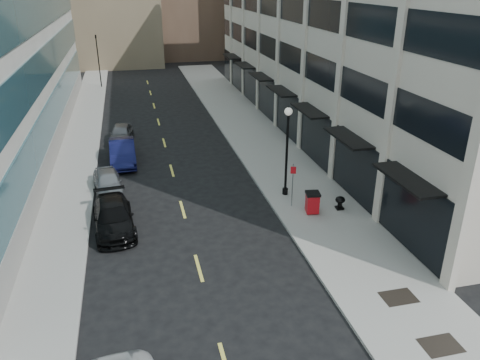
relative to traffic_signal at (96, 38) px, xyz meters
name	(u,v)px	position (x,y,z in m)	size (l,w,h in m)	color
sidewalk_right	(277,160)	(13.00, -28.00, -5.64)	(5.00, 80.00, 0.15)	#9A978C
sidewalk_left	(72,178)	(-1.00, -28.00, -5.64)	(3.00, 80.00, 0.15)	#9A978C
building_right	(364,19)	(22.44, -21.01, 3.28)	(15.30, 46.50, 18.25)	#BEB2A1
grate_mid	(441,345)	(13.10, -47.00, -5.56)	(1.40, 1.00, 0.01)	black
grate_far	(399,297)	(13.10, -44.20, -5.56)	(1.40, 1.00, 0.01)	black
road_centerline	(177,188)	(5.50, -31.00, -5.71)	(0.15, 68.20, 0.01)	#D8CC4C
traffic_signal	(96,38)	(0.00, 0.00, 0.00)	(0.66, 0.66, 6.98)	black
car_black_pickup	(113,217)	(1.76, -35.44, -5.00)	(2.01, 4.94, 1.43)	black
car_silver_sedan	(108,182)	(1.38, -30.62, -5.04)	(1.61, 4.00, 1.36)	gray
car_blue_sedan	(123,152)	(2.30, -25.80, -4.90)	(1.72, 4.94, 1.63)	#121443
car_grey_sedan	(121,133)	(2.22, -20.94, -5.02)	(1.64, 4.07, 1.39)	slate
trash_bin	(312,202)	(12.41, -36.33, -4.91)	(0.86, 0.90, 1.22)	#B20B13
lamppost	(287,144)	(11.73, -33.69, -2.36)	(0.45, 0.45, 5.46)	black
sign_post	(293,179)	(11.59, -35.30, -3.91)	(0.30, 0.13, 2.59)	slate
urn_planter	(340,201)	(14.10, -36.27, -5.11)	(0.54, 0.54, 0.75)	black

